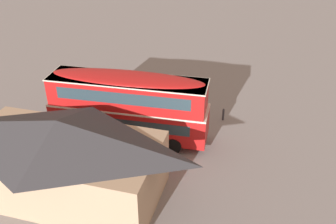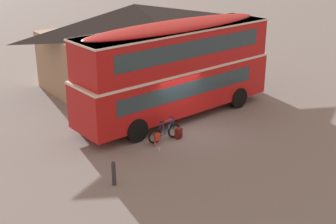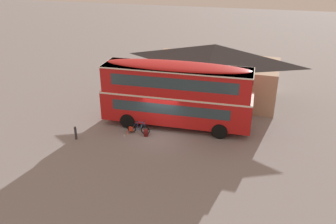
% 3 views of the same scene
% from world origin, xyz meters
% --- Properties ---
extents(ground_plane, '(120.00, 120.00, 0.00)m').
position_xyz_m(ground_plane, '(0.00, 0.00, 0.00)').
color(ground_plane, gray).
extents(double_decker_bus, '(10.84, 2.73, 4.79)m').
position_xyz_m(double_decker_bus, '(0.85, 1.49, 2.65)').
color(double_decker_bus, black).
rests_on(double_decker_bus, ground).
extents(touring_bicycle, '(1.73, 0.46, 1.01)m').
position_xyz_m(touring_bicycle, '(-1.51, -0.43, 0.37)').
color(touring_bicycle, black).
rests_on(touring_bicycle, ground).
extents(backpack_on_ground, '(0.35, 0.33, 0.53)m').
position_xyz_m(backpack_on_ground, '(-0.82, -0.65, 0.28)').
color(backpack_on_ground, maroon).
rests_on(backpack_on_ground, ground).
extents(water_bottle_red_squeeze, '(0.08, 0.08, 0.24)m').
position_xyz_m(water_bottle_red_squeeze, '(-2.18, -0.65, 0.11)').
color(water_bottle_red_squeeze, '#D84C33').
rests_on(water_bottle_red_squeeze, ground).
extents(water_bottle_clear_plastic, '(0.07, 0.07, 0.21)m').
position_xyz_m(water_bottle_clear_plastic, '(-2.28, -1.06, 0.10)').
color(water_bottle_clear_plastic, silver).
rests_on(water_bottle_clear_plastic, ground).
extents(pub_building, '(11.33, 6.32, 4.79)m').
position_xyz_m(pub_building, '(2.71, 7.57, 2.45)').
color(pub_building, tan).
rests_on(pub_building, ground).
extents(kerb_bollard, '(0.16, 0.16, 0.97)m').
position_xyz_m(kerb_bollard, '(-5.37, -2.26, 0.50)').
color(kerb_bollard, '#333338').
rests_on(kerb_bollard, ground).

